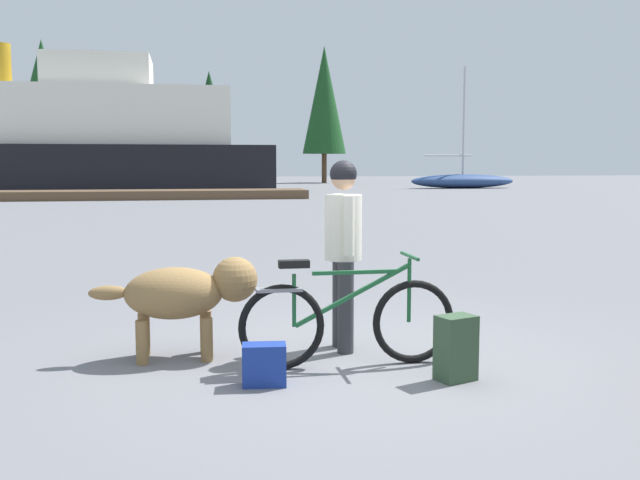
% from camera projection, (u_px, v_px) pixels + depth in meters
% --- Properties ---
extents(ground_plane, '(160.00, 160.00, 0.00)m').
position_uv_depth(ground_plane, '(346.00, 359.00, 5.97)').
color(ground_plane, slate).
extents(bicycle, '(1.77, 0.44, 0.90)m').
position_uv_depth(bicycle, '(347.00, 320.00, 5.73)').
color(bicycle, black).
rests_on(bicycle, ground_plane).
extents(person_cyclist, '(0.32, 0.53, 1.65)m').
position_uv_depth(person_cyclist, '(343.00, 238.00, 6.18)').
color(person_cyclist, '#333338').
rests_on(person_cyclist, ground_plane).
extents(dog, '(1.38, 0.51, 0.85)m').
position_uv_depth(dog, '(186.00, 293.00, 5.97)').
color(dog, olive).
rests_on(dog, ground_plane).
extents(backpack, '(0.33, 0.28, 0.49)m').
position_uv_depth(backpack, '(456.00, 348.00, 5.38)').
color(backpack, '#334C33').
rests_on(backpack, ground_plane).
extents(handbag_pannier, '(0.34, 0.21, 0.31)m').
position_uv_depth(handbag_pannier, '(264.00, 365.00, 5.26)').
color(handbag_pannier, navy).
rests_on(handbag_pannier, ground_plane).
extents(dock_pier, '(14.86, 2.51, 0.40)m').
position_uv_depth(dock_pier, '(142.00, 195.00, 32.37)').
color(dock_pier, brown).
rests_on(dock_pier, ground_plane).
extents(ferry_boat, '(23.93, 8.30, 8.20)m').
position_uv_depth(ferry_boat, '(60.00, 142.00, 40.74)').
color(ferry_boat, black).
rests_on(ferry_boat, ground_plane).
extents(sailboat_moored, '(6.92, 1.94, 7.74)m').
position_uv_depth(sailboat_moored, '(463.00, 180.00, 46.31)').
color(sailboat_moored, navy).
rests_on(sailboat_moored, ground_plane).
extents(pine_tree_far_left, '(4.40, 4.40, 11.08)m').
position_uv_depth(pine_tree_far_left, '(43.00, 92.00, 55.42)').
color(pine_tree_far_left, '#4C331E').
rests_on(pine_tree_far_left, ground_plane).
extents(pine_tree_center, '(3.25, 3.25, 8.85)m').
position_uv_depth(pine_tree_center, '(209.00, 110.00, 56.91)').
color(pine_tree_center, '#4C331E').
rests_on(pine_tree_center, ground_plane).
extents(pine_tree_far_right, '(3.55, 3.55, 11.06)m').
position_uv_depth(pine_tree_far_right, '(324.00, 100.00, 58.37)').
color(pine_tree_far_right, '#4C331E').
rests_on(pine_tree_far_right, ground_plane).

